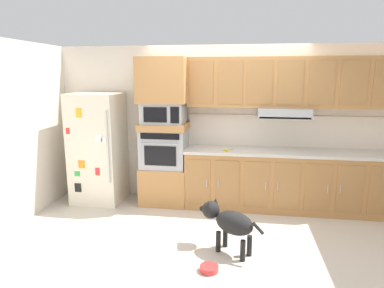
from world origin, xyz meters
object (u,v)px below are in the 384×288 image
at_px(dog_food_bowl, 209,268).
at_px(refrigerator, 98,148).
at_px(built_in_oven, 165,148).
at_px(screwdriver, 226,150).
at_px(microwave, 164,113).
at_px(dog, 229,221).

bearing_deg(dog_food_bowl, refrigerator, 137.82).
bearing_deg(built_in_oven, screwdriver, -9.01).
bearing_deg(microwave, built_in_oven, 179.23).
bearing_deg(built_in_oven, dog, -52.77).
height_order(built_in_oven, dog_food_bowl, built_in_oven).
relative_size(refrigerator, microwave, 2.73).
height_order(screwdriver, dog, screwdriver).
bearing_deg(dog, dog_food_bowl, 98.66).
bearing_deg(dog, screwdriver, -54.51).
distance_m(refrigerator, built_in_oven, 1.09).
relative_size(refrigerator, built_in_oven, 2.51).
bearing_deg(microwave, refrigerator, -176.44).
relative_size(built_in_oven, microwave, 1.09).
distance_m(refrigerator, microwave, 1.24).
xyz_separation_m(microwave, dog_food_bowl, (0.91, -1.88, -1.43)).
relative_size(microwave, dog, 0.82).
bearing_deg(refrigerator, screwdriver, -2.44).
relative_size(screwdriver, dog_food_bowl, 0.84).
bearing_deg(microwave, screwdriver, -9.01).
xyz_separation_m(dog, dog_food_bowl, (-0.18, -0.44, -0.35)).
bearing_deg(built_in_oven, microwave, -0.77).
distance_m(microwave, screwdriver, 1.13).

